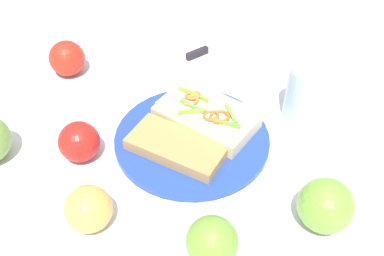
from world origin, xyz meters
name	(u,v)px	position (x,y,z in m)	size (l,w,h in m)	color
ground_plane	(192,141)	(0.00, 0.00, 0.00)	(2.00, 2.00, 0.00)	silver
plate	(192,139)	(0.00, 0.00, 0.01)	(0.27, 0.27, 0.01)	blue
sandwich	(206,115)	(0.01, -0.04, 0.03)	(0.20, 0.15, 0.05)	beige
bread_slice_side	(177,146)	(-0.01, 0.04, 0.02)	(0.16, 0.08, 0.02)	#B3874D
apple_0	(326,205)	(-0.25, -0.05, 0.04)	(0.08, 0.08, 0.08)	#76B13A
apple_2	(79,142)	(0.08, 0.17, 0.03)	(0.07, 0.07, 0.07)	red
apple_3	(88,209)	(-0.05, 0.22, 0.04)	(0.07, 0.07, 0.07)	gold
apple_4	(67,58)	(0.32, 0.08, 0.04)	(0.07, 0.07, 0.07)	red
apple_5	(212,242)	(-0.20, 0.12, 0.04)	(0.07, 0.07, 0.07)	#71A335
drinking_glass	(306,94)	(-0.07, -0.20, 0.06)	(0.07, 0.07, 0.11)	silver
knife	(203,52)	(0.21, -0.19, 0.01)	(0.01, 0.13, 0.02)	silver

